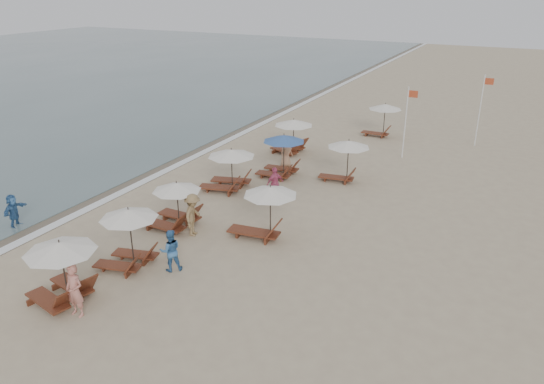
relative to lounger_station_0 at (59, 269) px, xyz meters
The scene contains 20 objects.
ground 7.01m from the lounger_station_0, 23.82° to the left, with size 160.00×160.00×0.00m, color tan.
wet_sand_band 14.25m from the lounger_station_0, 115.77° to the left, with size 3.20×140.00×0.01m, color #6B5E4C.
foam_line 13.74m from the lounger_station_0, 110.86° to the left, with size 0.50×140.00×0.02m, color white.
lounger_station_0 is the anchor object (origin of this frame).
lounger_station_1 2.77m from the lounger_station_0, 80.38° to the left, with size 2.39×2.11×2.37m.
lounger_station_2 6.25m from the lounger_station_0, 91.16° to the left, with size 2.53×2.07×2.07m.
lounger_station_3 11.04m from the lounger_station_0, 91.57° to the left, with size 2.76×2.43×2.16m.
lounger_station_4 14.02m from the lounger_station_0, 85.00° to the left, with size 2.54×2.26×2.34m.
lounger_station_5 18.09m from the lounger_station_0, 90.25° to the left, with size 2.63×2.39×2.10m.
inland_station_0 7.99m from the lounger_station_0, 61.91° to the left, with size 2.86×2.24×2.22m.
inland_station_1 15.45m from the lounger_station_0, 72.93° to the left, with size 2.62×2.24×2.22m.
inland_station_2 24.43m from the lounger_station_0, 80.80° to the left, with size 2.58×2.24×2.22m.
beachgoer_near 1.14m from the lounger_station_0, 21.03° to the right, with size 0.65×0.43×1.79m, color tan.
beachgoer_mid_a 3.81m from the lounger_station_0, 57.92° to the left, with size 0.79×0.61×1.62m, color teal.
beachgoer_mid_b 6.07m from the lounger_station_0, 79.62° to the left, with size 1.18×0.68×1.83m, color olive.
beachgoer_far_a 11.18m from the lounger_station_0, 77.46° to the left, with size 0.97×0.40×1.65m, color #C24D73.
beachgoer_far_b 15.52m from the lounger_station_0, 86.81° to the left, with size 0.86×0.56×1.75m, color tan.
waterline_walker 7.03m from the lounger_station_0, 153.33° to the left, with size 1.38×0.44×1.49m, color #315E93.
flag_pole_near 21.17m from the lounger_station_0, 72.27° to the left, with size 0.60×0.08×4.28m.
flag_pole_far 26.67m from the lounger_station_0, 67.87° to the left, with size 0.60×0.08×4.57m.
Camera 1 is at (6.52, -12.85, 9.92)m, focal length 34.39 mm.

